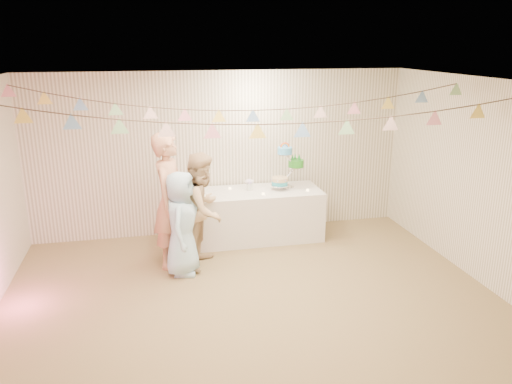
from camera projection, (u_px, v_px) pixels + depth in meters
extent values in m
plane|color=olive|center=(254.00, 303.00, 6.00)|extent=(6.00, 6.00, 0.00)
plane|color=silver|center=(254.00, 83.00, 5.25)|extent=(6.00, 6.00, 0.00)
plane|color=white|center=(221.00, 154.00, 7.96)|extent=(6.00, 6.00, 0.00)
plane|color=white|center=(332.00, 314.00, 3.29)|extent=(6.00, 6.00, 0.00)
plane|color=white|center=(488.00, 185.00, 6.24)|extent=(5.00, 5.00, 0.00)
cube|color=silver|center=(254.00, 215.00, 7.88)|extent=(2.10, 0.84, 0.79)
cylinder|color=white|center=(225.00, 195.00, 7.63)|extent=(0.34, 0.34, 0.02)
imported|color=tan|center=(171.00, 201.00, 6.79)|extent=(0.67, 0.80, 1.88)
imported|color=tan|center=(203.00, 210.00, 6.86)|extent=(0.90, 0.97, 1.60)
imported|color=#A8D3ED|center=(182.00, 223.00, 6.60)|extent=(0.62, 0.79, 1.42)
cylinder|color=#FFD88C|center=(204.00, 196.00, 7.46)|extent=(0.04, 0.04, 0.03)
cylinder|color=#FFD88C|center=(230.00, 188.00, 7.86)|extent=(0.04, 0.04, 0.03)
cylinder|color=#FFD88C|center=(263.00, 194.00, 7.58)|extent=(0.04, 0.04, 0.03)
cylinder|color=#FFD88C|center=(272.00, 185.00, 8.04)|extent=(0.04, 0.04, 0.03)
cylinder|color=#FFD88C|center=(308.00, 190.00, 7.76)|extent=(0.04, 0.04, 0.03)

